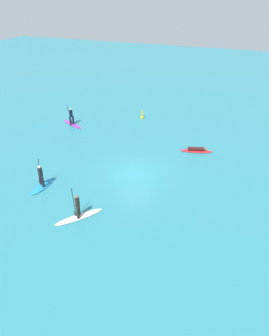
{
  "coord_description": "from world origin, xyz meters",
  "views": [
    {
      "loc": [
        7.48,
        -18.66,
        12.5
      ],
      "look_at": [
        0.0,
        0.0,
        0.5
      ],
      "focal_mm": 32.44,
      "sensor_mm": 36.0,
      "label": 1
    }
  ],
  "objects_px": {
    "surfer_on_red_board": "(196,150)",
    "surfer_on_blue_board": "(42,182)",
    "marker_buoy": "(142,117)",
    "surfer_on_purple_board": "(72,120)",
    "surfer_on_white_board": "(78,212)"
  },
  "relations": [
    {
      "from": "surfer_on_white_board",
      "to": "surfer_on_purple_board",
      "type": "bearing_deg",
      "value": -108.83
    },
    {
      "from": "surfer_on_white_board",
      "to": "marker_buoy",
      "type": "distance_m",
      "value": 17.37
    },
    {
      "from": "surfer_on_blue_board",
      "to": "marker_buoy",
      "type": "height_order",
      "value": "surfer_on_blue_board"
    },
    {
      "from": "surfer_on_blue_board",
      "to": "surfer_on_white_board",
      "type": "relative_size",
      "value": 0.88
    },
    {
      "from": "surfer_on_purple_board",
      "to": "marker_buoy",
      "type": "height_order",
      "value": "surfer_on_purple_board"
    },
    {
      "from": "surfer_on_red_board",
      "to": "surfer_on_blue_board",
      "type": "height_order",
      "value": "surfer_on_blue_board"
    },
    {
      "from": "marker_buoy",
      "to": "surfer_on_purple_board",
      "type": "bearing_deg",
      "value": -145.21
    },
    {
      "from": "surfer_on_blue_board",
      "to": "surfer_on_white_board",
      "type": "bearing_deg",
      "value": -113.37
    },
    {
      "from": "surfer_on_white_board",
      "to": "marker_buoy",
      "type": "bearing_deg",
      "value": -134.95
    },
    {
      "from": "surfer_on_red_board",
      "to": "surfer_on_purple_board",
      "type": "distance_m",
      "value": 13.58
    },
    {
      "from": "surfer_on_red_board",
      "to": "surfer_on_purple_board",
      "type": "bearing_deg",
      "value": 158.99
    },
    {
      "from": "surfer_on_purple_board",
      "to": "surfer_on_blue_board",
      "type": "bearing_deg",
      "value": -42.4
    },
    {
      "from": "surfer_on_blue_board",
      "to": "surfer_on_red_board",
      "type": "bearing_deg",
      "value": -41.85
    },
    {
      "from": "surfer_on_red_board",
      "to": "surfer_on_blue_board",
      "type": "bearing_deg",
      "value": -149.71
    },
    {
      "from": "surfer_on_red_board",
      "to": "marker_buoy",
      "type": "height_order",
      "value": "marker_buoy"
    }
  ]
}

